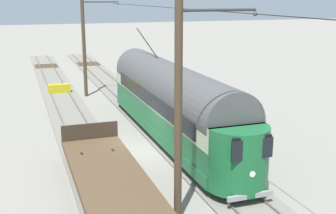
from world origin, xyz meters
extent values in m
plane|color=gray|center=(0.00, 0.00, 0.00)|extent=(220.00, 220.00, 0.00)
cube|color=slate|center=(-2.41, 0.00, 0.05)|extent=(2.80, 80.00, 0.10)
cube|color=#59544C|center=(-1.69, 0.00, 0.14)|extent=(0.07, 80.00, 0.08)
cube|color=#59544C|center=(-3.13, 0.00, 0.14)|extent=(0.07, 80.00, 0.08)
cube|color=#47331E|center=(-2.41, -32.00, 0.11)|extent=(2.50, 0.24, 0.08)
cube|color=#47331E|center=(-2.41, -31.35, 0.11)|extent=(2.50, 0.24, 0.08)
cube|color=#47331E|center=(-2.41, -30.70, 0.11)|extent=(2.50, 0.24, 0.08)
cube|color=#47331E|center=(-2.41, -30.05, 0.11)|extent=(2.50, 0.24, 0.08)
cube|color=#47331E|center=(-2.41, -29.40, 0.11)|extent=(2.50, 0.24, 0.08)
cube|color=slate|center=(2.41, 0.00, 0.05)|extent=(2.80, 80.00, 0.10)
cube|color=#59544C|center=(3.13, 0.00, 0.14)|extent=(0.07, 80.00, 0.08)
cube|color=#59544C|center=(1.69, 0.00, 0.14)|extent=(0.07, 80.00, 0.08)
cube|color=#47331E|center=(2.41, -32.00, 0.11)|extent=(2.50, 0.24, 0.08)
cube|color=#47331E|center=(2.41, -31.35, 0.11)|extent=(2.50, 0.24, 0.08)
cube|color=#47331E|center=(2.41, -30.70, 0.11)|extent=(2.50, 0.24, 0.08)
cube|color=#47331E|center=(2.41, -30.05, 0.11)|extent=(2.50, 0.24, 0.08)
cube|color=#47331E|center=(2.41, -29.40, 0.11)|extent=(2.50, 0.24, 0.08)
cube|color=#196033|center=(-2.41, -1.68, 0.71)|extent=(2.65, 15.73, 0.55)
cube|color=#196033|center=(-2.41, -1.68, 1.46)|extent=(2.55, 15.73, 0.95)
cube|color=#B7C699|center=(-2.41, -1.68, 2.46)|extent=(2.55, 15.73, 1.05)
cylinder|color=#4C4C4C|center=(-2.41, -1.68, 2.98)|extent=(2.65, 15.42, 2.65)
cylinder|color=#196033|center=(-2.41, 6.14, 1.70)|extent=(2.55, 2.55, 2.55)
cylinder|color=#196033|center=(-2.41, -9.50, 1.70)|extent=(2.55, 2.55, 2.55)
cube|color=black|center=(-2.41, 7.27, 2.72)|extent=(1.63, 0.08, 0.36)
cube|color=black|center=(-2.41, 7.31, 2.41)|extent=(1.73, 0.06, 0.80)
cube|color=black|center=(-1.12, -1.68, 2.46)|extent=(0.04, 13.22, 0.80)
cube|color=black|center=(-3.71, -1.68, 2.46)|extent=(0.04, 13.22, 0.80)
cylinder|color=silver|center=(-2.41, 7.40, 1.46)|extent=(0.24, 0.06, 0.24)
cube|color=gray|center=(-2.41, 7.33, 0.53)|extent=(1.94, 0.12, 0.20)
cylinder|color=black|center=(-2.41, -6.34, 5.03)|extent=(0.07, 4.62, 1.51)
cylinder|color=black|center=(-1.69, 3.35, 0.56)|extent=(0.10, 0.76, 0.76)
cylinder|color=black|center=(-3.13, 3.35, 0.56)|extent=(0.10, 0.76, 0.76)
cylinder|color=black|center=(-1.69, -6.72, 0.56)|extent=(0.10, 0.76, 0.76)
cylinder|color=black|center=(-3.13, -6.72, 0.56)|extent=(0.10, 0.76, 0.76)
cube|color=brown|center=(2.41, 6.94, 0.85)|extent=(2.80, 14.64, 0.25)
cube|color=#33281E|center=(2.41, -0.18, 1.38)|extent=(2.80, 0.10, 0.80)
cylinder|color=black|center=(1.69, 1.82, 0.60)|extent=(0.10, 0.84, 0.84)
cylinder|color=black|center=(3.13, 1.82, 0.60)|extent=(0.10, 0.84, 0.84)
cylinder|color=#423323|center=(0.44, -14.22, 3.93)|extent=(0.28, 0.28, 7.86)
cylinder|color=#2D2D2D|center=(-0.99, -14.22, 7.46)|extent=(2.85, 0.10, 0.10)
sphere|color=#334733|center=(-2.41, -14.22, 7.31)|extent=(0.16, 0.16, 0.16)
cylinder|color=#423323|center=(0.44, 7.05, 3.93)|extent=(0.28, 0.28, 7.86)
cylinder|color=#2D2D2D|center=(-0.99, 7.05, 7.46)|extent=(2.85, 0.10, 0.10)
sphere|color=#334733|center=(-2.41, 7.05, 7.31)|extent=(0.16, 0.16, 0.16)
cylinder|color=black|center=(-0.99, -14.22, 7.46)|extent=(2.85, 0.02, 0.02)
cylinder|color=black|center=(-3.66, -10.29, 0.55)|extent=(0.08, 0.08, 1.10)
cylinder|color=red|center=(-3.66, -10.29, 1.22)|extent=(0.30, 0.30, 0.03)
cylinder|color=#262626|center=(-3.48, -10.29, 0.35)|extent=(0.33, 0.04, 0.54)
cube|color=#B2A519|center=(2.41, -15.83, 0.40)|extent=(1.80, 0.60, 0.80)
camera|label=1|loc=(5.58, 20.70, 7.92)|focal=46.70mm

